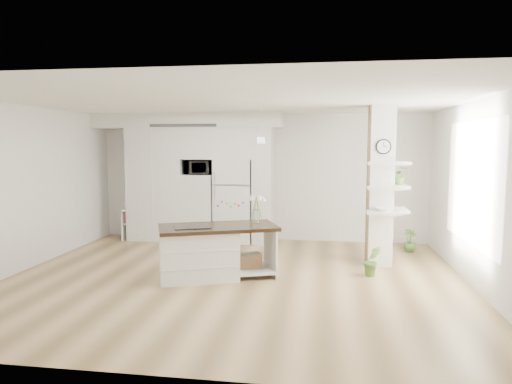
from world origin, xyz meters
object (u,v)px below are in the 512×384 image
at_px(kitchen_island, 206,250).
at_px(bookshelf, 138,227).
at_px(refrigerator, 234,201).
at_px(floor_plant_a, 372,261).

relative_size(kitchen_island, bookshelf, 2.96).
relative_size(refrigerator, bookshelf, 2.61).
bearing_deg(refrigerator, floor_plant_a, -40.11).
distance_m(refrigerator, floor_plant_a, 3.50).
relative_size(kitchen_island, floor_plant_a, 4.05).
bearing_deg(bookshelf, kitchen_island, -49.75).
height_order(kitchen_island, bookshelf, kitchen_island).
distance_m(refrigerator, kitchen_island, 2.71).
bearing_deg(refrigerator, kitchen_island, -88.32).
xyz_separation_m(bookshelf, floor_plant_a, (4.71, -2.04, -0.05)).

